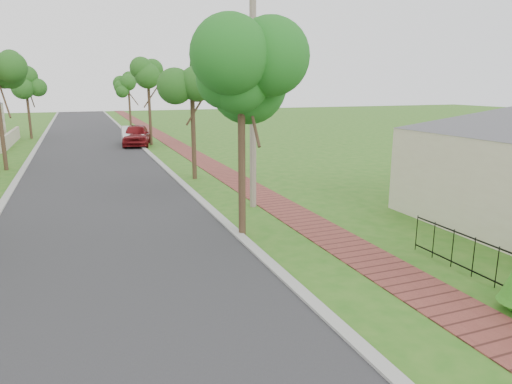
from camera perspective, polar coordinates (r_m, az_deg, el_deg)
ground at (r=8.12m, az=10.33°, el=-20.77°), size 160.00×160.00×0.00m
road at (r=26.07m, az=-19.44°, el=2.51°), size 7.00×120.00×0.02m
kerb_right at (r=26.42m, az=-11.51°, el=3.14°), size 0.30×120.00×0.10m
kerb_left at (r=26.24m, az=-27.41°, el=1.84°), size 0.30×120.00×0.10m
sidewalk at (r=26.97m, az=-6.06°, el=3.53°), size 1.50×120.00×0.03m
street_trees at (r=32.52m, az=-20.32°, el=12.48°), size 10.70×37.65×5.89m
parked_car_red at (r=36.05m, az=-14.73°, el=6.90°), size 2.71×4.95×1.60m
parked_car_white at (r=36.31m, az=-15.20°, el=6.78°), size 1.74×4.42×1.43m
near_tree at (r=13.44m, az=-1.87°, el=14.92°), size 2.40×2.40×6.15m
utility_pole at (r=16.77m, az=-0.39°, el=12.34°), size 1.20×0.24×8.38m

